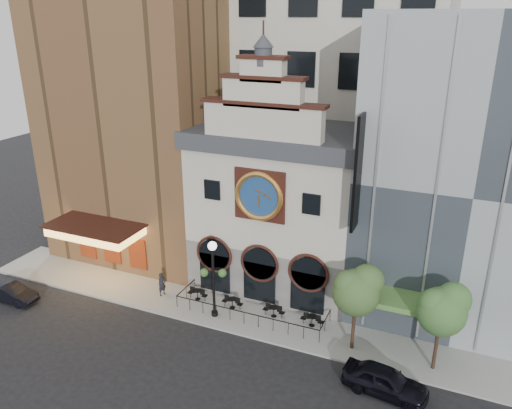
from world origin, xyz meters
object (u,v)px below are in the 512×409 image
object	(u,v)px
bistro_0	(198,294)
bistro_2	(274,311)
lamppost	(213,271)
bistro_1	(232,302)
car_left	(11,293)
pedestrian	(162,284)
tree_left	(357,289)
car_right	(385,381)
tree_right	(443,308)
bistro_3	(312,320)

from	to	relation	value
bistro_0	bistro_2	distance (m)	5.99
bistro_2	lamppost	xyz separation A→B (m)	(-3.87, -1.50, 3.05)
bistro_1	car_left	bearing A→B (deg)	-161.08
pedestrian	tree_left	size ratio (longest dim) A/B	0.31
pedestrian	car_right	bearing A→B (deg)	-83.61
pedestrian	tree_right	distance (m)	19.74
car_right	bistro_1	bearing A→B (deg)	77.07
car_left	bistro_1	bearing A→B (deg)	-72.21
car_right	tree_left	world-z (taller)	tree_left
bistro_3	tree_left	distance (m)	5.04
car_right	lamppost	size ratio (longest dim) A/B	0.84
bistro_1	pedestrian	bearing A→B (deg)	-175.44
car_right	pedestrian	distance (m)	17.50
bistro_0	lamppost	size ratio (longest dim) A/B	0.28
bistro_2	bistro_1	bearing A→B (deg)	-177.01
bistro_2	tree_right	world-z (taller)	tree_right
car_right	tree_left	bearing A→B (deg)	46.05
car_right	bistro_2	bearing A→B (deg)	69.53
bistro_1	bistro_2	xyz separation A→B (m)	(3.13, 0.16, 0.00)
bistro_2	bistro_3	world-z (taller)	same
bistro_3	car_left	size ratio (longest dim) A/B	0.39
bistro_2	tree_left	size ratio (longest dim) A/B	0.27
car_left	bistro_0	bearing A→B (deg)	-68.20
pedestrian	tree_right	bearing A→B (deg)	-73.09
bistro_2	tree_left	xyz separation A→B (m)	(5.85, -1.28, 3.78)
bistro_0	bistro_2	bearing A→B (deg)	1.20
tree_right	bistro_2	bearing A→B (deg)	173.06
bistro_0	tree_right	xyz separation A→B (m)	(16.73, -1.18, 3.69)
tree_left	tree_right	distance (m)	4.89
pedestrian	bistro_1	bearing A→B (deg)	-66.48
bistro_0	lamppost	bearing A→B (deg)	-32.87
bistro_1	tree_right	size ratio (longest dim) A/B	0.28
tree_right	bistro_0	bearing A→B (deg)	175.96
bistro_3	car_right	xyz separation A→B (m)	(5.58, -4.39, 0.20)
pedestrian	tree_left	bearing A→B (deg)	-73.69
bistro_1	car_right	xyz separation A→B (m)	(11.49, -4.25, 0.20)
bistro_3	car_left	xyz separation A→B (m)	(-21.42, -5.46, 0.06)
bistro_1	lamppost	xyz separation A→B (m)	(-0.74, -1.33, 3.05)
car_right	lamppost	distance (m)	12.89
car_left	tree_left	bearing A→B (deg)	-81.41
car_right	pedestrian	world-z (taller)	pedestrian
bistro_2	pedestrian	world-z (taller)	pedestrian
car_left	bistro_3	bearing A→B (deg)	-76.84
car_left	tree_left	xyz separation A→B (m)	(24.50, 4.20, 3.72)
bistro_0	tree_left	xyz separation A→B (m)	(11.84, -1.16, 3.78)
car_left	tree_right	distance (m)	29.91
bistro_1	tree_right	world-z (taller)	tree_right
car_left	tree_right	xyz separation A→B (m)	(29.39, 4.18, 3.63)
bistro_3	tree_right	world-z (taller)	tree_right
bistro_1	bistro_3	world-z (taller)	same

